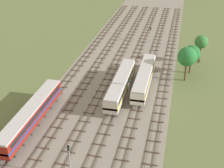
# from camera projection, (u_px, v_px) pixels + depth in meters

# --- Properties ---
(ground_plane) EXTENTS (480.00, 480.00, 0.00)m
(ground_plane) POSITION_uv_depth(u_px,v_px,m) (122.00, 69.00, 81.11)
(ground_plane) COLOR #5B6B3D
(ballast_bed) EXTENTS (26.38, 176.00, 0.01)m
(ballast_bed) POSITION_uv_depth(u_px,v_px,m) (122.00, 69.00, 81.11)
(ballast_bed) COLOR gray
(ballast_bed) RESTS_ON ground
(track_far_left) EXTENTS (2.40, 126.00, 0.29)m
(track_far_left) POSITION_uv_depth(u_px,v_px,m) (81.00, 63.00, 84.13)
(track_far_left) COLOR #47382D
(track_far_left) RESTS_ON ground
(track_left) EXTENTS (2.40, 126.00, 0.29)m
(track_left) POSITION_uv_depth(u_px,v_px,m) (97.00, 65.00, 83.24)
(track_left) COLOR #47382D
(track_left) RESTS_ON ground
(track_centre_left) EXTENTS (2.40, 126.00, 0.29)m
(track_centre_left) POSITION_uv_depth(u_px,v_px,m) (114.00, 66.00, 82.36)
(track_centre_left) COLOR #47382D
(track_centre_left) RESTS_ON ground
(track_centre) EXTENTS (2.40, 126.00, 0.29)m
(track_centre) POSITION_uv_depth(u_px,v_px,m) (131.00, 68.00, 81.47)
(track_centre) COLOR #47382D
(track_centre) RESTS_ON ground
(track_centre_right) EXTENTS (2.40, 126.00, 0.29)m
(track_centre_right) POSITION_uv_depth(u_px,v_px,m) (149.00, 70.00, 80.58)
(track_centre_right) COLOR #47382D
(track_centre_right) RESTS_ON ground
(track_right) EXTENTS (2.40, 126.00, 0.29)m
(track_right) POSITION_uv_depth(u_px,v_px,m) (167.00, 71.00, 79.70)
(track_right) COLOR #47382D
(track_right) RESTS_ON ground
(passenger_coach_far_left_nearest) EXTENTS (2.96, 22.00, 3.80)m
(passenger_coach_far_left_nearest) POSITION_uv_depth(u_px,v_px,m) (31.00, 114.00, 58.13)
(passenger_coach_far_left_nearest) COLOR maroon
(passenger_coach_far_left_nearest) RESTS_ON ground
(diesel_railcar_centre_near) EXTENTS (2.96, 20.50, 3.80)m
(diesel_railcar_centre_near) POSITION_uv_depth(u_px,v_px,m) (121.00, 84.00, 68.60)
(diesel_railcar_centre_near) COLOR beige
(diesel_railcar_centre_near) RESTS_ON ground
(diesel_railcar_centre_right_mid) EXTENTS (2.96, 20.50, 3.80)m
(diesel_railcar_centre_right_mid) POSITION_uv_depth(u_px,v_px,m) (144.00, 77.00, 71.45)
(diesel_railcar_centre_right_mid) COLOR white
(diesel_railcar_centre_right_mid) RESTS_ON ground
(signal_post_nearest) EXTENTS (0.28, 0.47, 5.90)m
(signal_post_nearest) POSITION_uv_depth(u_px,v_px,m) (69.00, 157.00, 46.11)
(signal_post_nearest) COLOR gray
(signal_post_nearest) RESTS_ON ground
(signal_post_near) EXTENTS (0.28, 0.47, 5.68)m
(signal_post_near) POSITION_uv_depth(u_px,v_px,m) (129.00, 87.00, 65.25)
(signal_post_near) COLOR gray
(signal_post_near) RESTS_ON ground
(signal_post_mid) EXTENTS (0.28, 0.47, 4.60)m
(signal_post_mid) POSITION_uv_depth(u_px,v_px,m) (151.00, 32.00, 97.62)
(signal_post_mid) COLOR gray
(signal_post_mid) RESTS_ON ground
(lineside_tree_0) EXTENTS (3.45, 3.45, 7.44)m
(lineside_tree_0) POSITION_uv_depth(u_px,v_px,m) (201.00, 42.00, 82.37)
(lineside_tree_0) COLOR #4C331E
(lineside_tree_0) RESTS_ON ground
(lineside_tree_1) EXTENTS (4.19, 4.19, 7.15)m
(lineside_tree_1) POSITION_uv_depth(u_px,v_px,m) (192.00, 54.00, 76.97)
(lineside_tree_1) COLOR #4C331E
(lineside_tree_1) RESTS_ON ground
(lineside_tree_2) EXTENTS (4.47, 4.47, 8.29)m
(lineside_tree_2) POSITION_uv_depth(u_px,v_px,m) (187.00, 57.00, 72.85)
(lineside_tree_2) COLOR #4C331E
(lineside_tree_2) RESTS_ON ground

